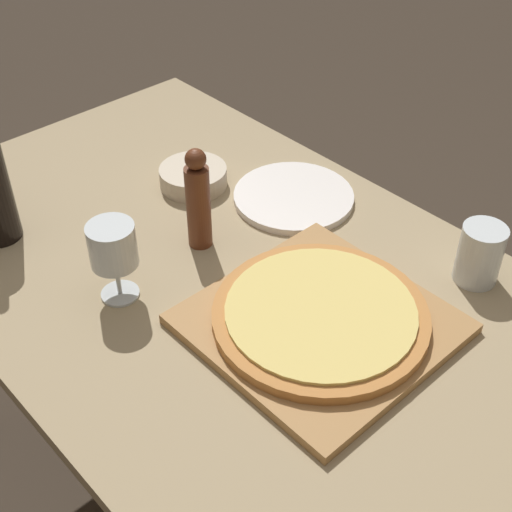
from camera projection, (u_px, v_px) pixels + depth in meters
name	position (u px, v px, depth m)	size (l,w,h in m)	color
dining_table	(252.00, 330.00, 1.29)	(0.83, 1.51, 0.75)	#9E8966
cutting_board	(320.00, 324.00, 1.16)	(0.37, 0.37, 0.02)	#A87A47
pizza	(320.00, 315.00, 1.14)	(0.35, 0.35, 0.02)	#BC7A3D
pepper_mill	(198.00, 201.00, 1.27)	(0.04, 0.04, 0.20)	#5B2D19
wine_glass	(113.00, 248.00, 1.16)	(0.08, 0.08, 0.15)	silver
small_bowl	(193.00, 177.00, 1.47)	(0.14, 0.14, 0.04)	beige
drinking_tumbler	(480.00, 254.00, 1.22)	(0.08, 0.08, 0.11)	silver
dinner_plate	(294.00, 197.00, 1.44)	(0.24, 0.24, 0.01)	white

